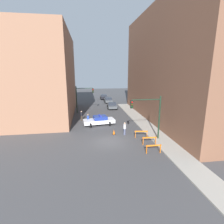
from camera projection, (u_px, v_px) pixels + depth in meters
ground_plane at (110, 142)px, 20.56m from camera, size 120.00×120.00×0.00m
sidewalk_right at (160, 138)px, 21.45m from camera, size 2.40×44.00×0.12m
building_corner_left at (31, 76)px, 30.58m from camera, size 14.00×20.00×14.46m
building_right at (185, 66)px, 28.13m from camera, size 12.00×28.00×17.63m
traffic_light_near at (150, 111)px, 20.25m from camera, size 3.64×0.35×5.20m
traffic_light_far at (82, 96)px, 33.71m from camera, size 3.44×0.35×5.20m
police_car at (99, 120)px, 26.62m from camera, size 4.91×2.77×1.52m
parked_car_near at (112, 105)px, 38.10m from camera, size 2.48×4.42×1.31m
parked_car_mid at (108, 100)px, 45.09m from camera, size 2.34×4.34×1.31m
parked_car_far at (104, 97)px, 50.50m from camera, size 2.44×4.40×1.31m
pedestrian_crossing at (88, 119)px, 26.73m from camera, size 0.43×0.43×1.66m
pedestrian_corner at (82, 116)px, 28.85m from camera, size 0.46×0.46×1.66m
pedestrian_sidewalk at (125, 128)px, 22.54m from camera, size 0.43×0.43×1.66m
barrier_front at (154, 147)px, 17.56m from camera, size 1.60×0.20×0.90m
barrier_mid at (149, 139)px, 19.60m from camera, size 1.60×0.26×0.90m
barrier_back at (141, 133)px, 21.59m from camera, size 1.59×0.39×0.90m
traffic_cone at (114, 132)px, 22.77m from camera, size 0.36×0.36×0.66m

